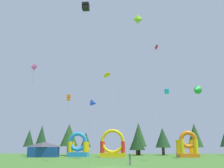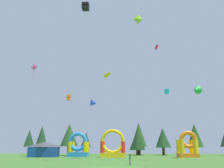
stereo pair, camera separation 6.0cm
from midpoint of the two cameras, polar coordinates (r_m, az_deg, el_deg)
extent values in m
plane|color=#3D6B28|center=(36.50, -0.53, -18.52)|extent=(120.00, 120.00, 0.00)
cube|color=orange|center=(51.48, -9.87, -3.40)|extent=(0.81, 0.81, 0.52)
cube|color=orange|center=(51.59, -9.84, -2.73)|extent=(0.81, 0.81, 0.52)
cylinder|color=silver|center=(53.26, -9.93, -10.16)|extent=(0.69, 4.98, 12.44)
cube|color=black|center=(34.85, -6.03, 16.87)|extent=(0.93, 0.93, 0.41)
cube|color=black|center=(35.10, -6.01, 17.55)|extent=(0.93, 0.93, 0.41)
cylinder|color=silver|center=(32.98, -5.80, -0.60)|extent=(0.17, 4.34, 20.97)
ellipsoid|color=yellow|center=(60.31, -1.11, 2.08)|extent=(2.48, 2.84, 1.40)
cylinder|color=silver|center=(54.95, 1.20, -6.75)|extent=(4.94, 6.74, 19.53)
pyramid|color=#8CD826|center=(50.37, 6.00, 14.58)|extent=(1.38, 0.28, 1.38)
cylinder|color=#8CD826|center=(50.01, 6.02, 13.54)|extent=(0.04, 0.04, 1.94)
cylinder|color=silver|center=(48.97, 1.83, -1.50)|extent=(7.40, 7.05, 26.89)
cone|color=green|center=(61.64, 18.84, -1.26)|extent=(2.75, 2.77, 2.17)
cylinder|color=silver|center=(61.21, 17.59, -8.69)|extent=(3.35, 2.42, 15.62)
pyramid|color=red|center=(63.09, 10.31, 8.21)|extent=(0.87, 1.21, 1.17)
cylinder|color=red|center=(62.82, 10.27, 7.71)|extent=(0.04, 0.04, 1.25)
cylinder|color=silver|center=(56.47, 10.23, -3.17)|extent=(1.94, 5.77, 26.45)
cube|color=#19B7CC|center=(53.04, 12.48, -1.91)|extent=(0.82, 0.82, 0.42)
cube|color=#19B7CC|center=(53.14, 12.45, -1.38)|extent=(0.82, 0.82, 0.42)
cylinder|color=silver|center=(54.92, 12.35, -9.39)|extent=(0.03, 5.74, 13.90)
pyramid|color=#EA599E|center=(38.81, -17.44, 3.75)|extent=(0.81, 0.38, 0.81)
cylinder|color=#EA599E|center=(38.53, -17.51, 2.07)|extent=(0.04, 0.04, 2.33)
cylinder|color=silver|center=(40.29, -18.66, -7.19)|extent=(2.66, 5.22, 14.28)
cone|color=blue|center=(61.50, -4.14, -4.38)|extent=(2.10, 2.10, 1.70)
cylinder|color=silver|center=(59.71, -3.87, -10.41)|extent=(1.03, 2.03, 13.06)
cylinder|color=#724C8C|center=(40.43, 4.26, -17.39)|extent=(0.18, 0.18, 0.90)
cylinder|color=#724C8C|center=(40.59, 4.14, -17.38)|extent=(0.18, 0.18, 0.90)
cylinder|color=#33723F|center=(40.47, 4.18, -16.25)|extent=(0.43, 0.43, 0.71)
sphere|color=#D8AD84|center=(40.45, 4.16, -15.57)|extent=(0.24, 0.24, 0.24)
cube|color=#268CD8|center=(70.36, -7.65, -15.68)|extent=(5.32, 4.41, 1.19)
cylinder|color=yellow|center=(69.15, -9.55, -14.02)|extent=(1.23, 1.23, 2.73)
cylinder|color=yellow|center=(68.43, -6.09, -14.14)|extent=(1.23, 1.23, 2.73)
cylinder|color=yellow|center=(72.26, -9.02, -14.03)|extent=(1.23, 1.23, 2.73)
cylinder|color=yellow|center=(71.57, -5.71, -14.13)|extent=(1.23, 1.23, 2.73)
torus|color=#268CD8|center=(68.76, -7.79, -12.95)|extent=(5.08, 0.99, 5.08)
cube|color=yellow|center=(66.99, 0.24, -15.92)|extent=(6.40, 3.67, 1.11)
cylinder|color=red|center=(65.79, -2.22, -14.23)|extent=(1.03, 1.03, 2.85)
cylinder|color=red|center=(65.57, 2.61, -14.23)|extent=(1.03, 1.03, 2.85)
cylinder|color=red|center=(68.43, -2.04, -14.22)|extent=(1.03, 1.03, 2.85)
cylinder|color=red|center=(68.22, 2.61, -14.21)|extent=(1.03, 1.03, 2.85)
torus|color=yellow|center=(65.63, 0.19, -13.00)|extent=(6.20, 0.82, 6.20)
cube|color=orange|center=(69.49, 16.93, -15.34)|extent=(4.76, 4.94, 0.94)
cylinder|color=yellow|center=(67.29, 15.73, -13.62)|extent=(1.33, 1.33, 3.44)
cylinder|color=yellow|center=(68.13, 18.61, -13.42)|extent=(1.33, 1.33, 3.44)
cylinder|color=yellow|center=(70.82, 15.06, -13.65)|extent=(1.33, 1.33, 3.44)
cylinder|color=yellow|center=(71.62, 17.81, -13.46)|extent=(1.33, 1.33, 3.44)
torus|color=orange|center=(67.71, 17.07, -12.07)|extent=(4.49, 1.07, 4.49)
cube|color=#19478C|center=(69.88, -15.31, -14.77)|extent=(7.49, 3.65, 2.56)
pyramid|color=#3F3F47|center=(69.86, -15.21, -13.20)|extent=(7.49, 3.65, 1.28)
cylinder|color=#4C331E|center=(84.63, -18.59, -14.33)|extent=(0.60, 0.60, 2.50)
cone|color=#1E4221|center=(84.64, -18.38, -11.69)|extent=(3.31, 3.31, 5.33)
cylinder|color=#4C331E|center=(82.18, -15.98, -14.87)|extent=(0.77, 0.77, 1.56)
cone|color=#1E4221|center=(82.18, -15.77, -11.71)|extent=(4.29, 4.29, 7.54)
cylinder|color=#4C331E|center=(80.05, -9.88, -14.82)|extent=(0.98, 0.98, 2.70)
cone|color=#234C1E|center=(80.10, -9.73, -11.42)|extent=(5.45, 5.45, 6.82)
cylinder|color=#4C331E|center=(80.49, -6.00, -15.04)|extent=(0.59, 0.59, 2.42)
cone|color=#1E4221|center=(80.49, -5.94, -12.55)|extent=(3.29, 3.29, 4.56)
cylinder|color=#4C331E|center=(80.27, 5.89, -15.36)|extent=(0.89, 0.89, 1.55)
cone|color=#193819|center=(80.25, 5.82, -12.62)|extent=(4.92, 4.92, 6.11)
cylinder|color=#4C331E|center=(81.82, 6.27, -14.97)|extent=(0.88, 0.88, 2.54)
cone|color=#234C1E|center=(81.87, 6.18, -11.45)|extent=(4.90, 4.90, 7.52)
cylinder|color=#4C331E|center=(82.47, 11.73, -14.86)|extent=(0.87, 0.87, 2.27)
cone|color=#1E4221|center=(82.48, 11.59, -11.93)|extent=(4.84, 4.84, 6.17)
cylinder|color=#4C331E|center=(81.37, 18.72, -14.40)|extent=(0.86, 0.86, 2.39)
cone|color=#234C1E|center=(81.40, 18.46, -11.07)|extent=(4.78, 4.78, 7.11)
camera|label=1|loc=(0.03, -89.96, -0.01)|focal=39.95mm
camera|label=2|loc=(0.03, 90.04, 0.01)|focal=39.95mm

